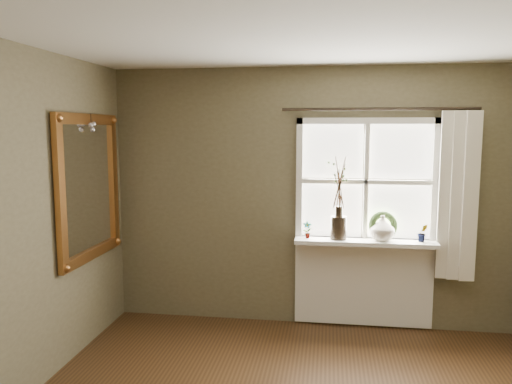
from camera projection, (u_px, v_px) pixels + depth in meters
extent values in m
plane|color=silver|center=(295.00, 13.00, 2.63)|extent=(4.50, 4.50, 0.00)
cube|color=brown|center=(309.00, 198.00, 5.05)|extent=(4.00, 0.10, 2.60)
cube|color=white|center=(364.00, 241.00, 4.95)|extent=(1.36, 0.06, 0.06)
cube|color=white|center=(367.00, 121.00, 4.80)|extent=(1.36, 0.06, 0.06)
cube|color=white|center=(299.00, 181.00, 4.97)|extent=(0.06, 0.06, 1.24)
cube|color=white|center=(435.00, 183.00, 4.78)|extent=(0.06, 0.06, 1.24)
cube|color=white|center=(366.00, 182.00, 4.87)|extent=(1.24, 0.05, 0.04)
cube|color=white|center=(366.00, 182.00, 4.87)|extent=(0.04, 0.05, 1.12)
cube|color=white|center=(333.00, 151.00, 4.91)|extent=(0.59, 0.01, 0.53)
cube|color=white|center=(401.00, 152.00, 4.81)|extent=(0.59, 0.01, 0.53)
cube|color=white|center=(332.00, 210.00, 4.98)|extent=(0.59, 0.01, 0.53)
cube|color=white|center=(399.00, 212.00, 4.89)|extent=(0.59, 0.01, 0.53)
cube|color=white|center=(365.00, 242.00, 4.85)|extent=(1.36, 0.26, 0.04)
cube|color=white|center=(363.00, 282.00, 5.01)|extent=(1.36, 0.04, 0.88)
cylinder|color=black|center=(339.00, 228.00, 4.87)|extent=(0.20, 0.20, 0.23)
imported|color=silver|center=(382.00, 228.00, 4.81)|extent=(0.30, 0.30, 0.25)
torus|color=#304920|center=(383.00, 229.00, 4.85)|extent=(0.30, 0.17, 0.29)
imported|color=#304920|center=(307.00, 230.00, 4.92)|extent=(0.10, 0.08, 0.17)
imported|color=#304920|center=(423.00, 233.00, 4.76)|extent=(0.11, 0.09, 0.17)
cube|color=silver|center=(457.00, 196.00, 4.68)|extent=(0.36, 0.12, 1.59)
cylinder|color=black|center=(379.00, 109.00, 4.72)|extent=(1.84, 0.03, 0.03)
cube|color=white|center=(89.00, 187.00, 4.53)|extent=(0.02, 0.92, 1.13)
cube|color=#A36630|center=(87.00, 119.00, 4.45)|extent=(0.05, 1.11, 0.10)
cube|color=#A36630|center=(92.00, 253.00, 4.61)|extent=(0.05, 1.11, 0.10)
cube|color=#A36630|center=(60.00, 195.00, 4.03)|extent=(0.05, 0.10, 1.13)
cube|color=#A36630|center=(113.00, 182.00, 5.03)|extent=(0.05, 0.10, 1.13)
sphere|color=silver|center=(91.00, 125.00, 4.42)|extent=(0.04, 0.04, 0.04)
sphere|color=silver|center=(92.00, 130.00, 4.45)|extent=(0.04, 0.04, 0.04)
sphere|color=silver|center=(94.00, 124.00, 4.48)|extent=(0.04, 0.04, 0.04)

